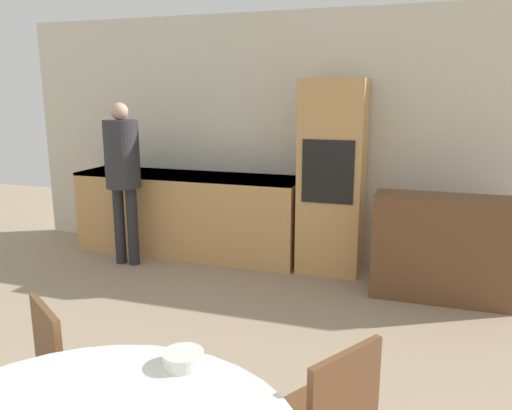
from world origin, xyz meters
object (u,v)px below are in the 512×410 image
object	(u,v)px
chair_far_left	(28,389)
bowl_near	(183,359)
oven_unit	(333,177)
person_standing	(123,166)
sideboard	(442,248)

from	to	relation	value
chair_far_left	bowl_near	distance (m)	0.84
oven_unit	bowl_near	distance (m)	3.37
oven_unit	person_standing	xyz separation A→B (m)	(-2.07, -0.52, 0.09)
sideboard	person_standing	xyz separation A→B (m)	(-3.12, -0.08, 0.59)
chair_far_left	sideboard	bearing A→B (deg)	92.05
oven_unit	chair_far_left	bearing A→B (deg)	-103.01
oven_unit	person_standing	world-z (taller)	oven_unit
sideboard	bowl_near	world-z (taller)	sideboard
oven_unit	chair_far_left	distance (m)	3.46
oven_unit	person_standing	distance (m)	2.13
chair_far_left	oven_unit	bearing A→B (deg)	111.25
oven_unit	person_standing	size ratio (longest dim) A/B	1.13
oven_unit	chair_far_left	xyz separation A→B (m)	(-0.77, -3.34, -0.47)
sideboard	bowl_near	xyz separation A→B (m)	(-1.03, -2.92, 0.34)
sideboard	chair_far_left	xyz separation A→B (m)	(-1.82, -2.89, 0.03)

